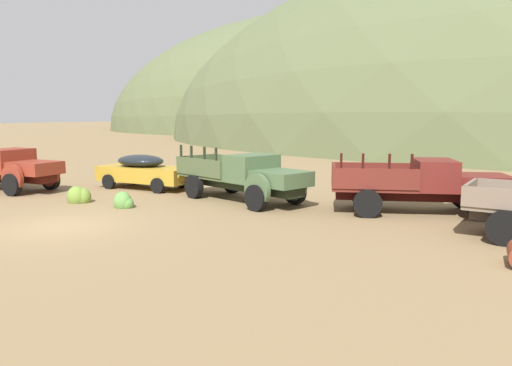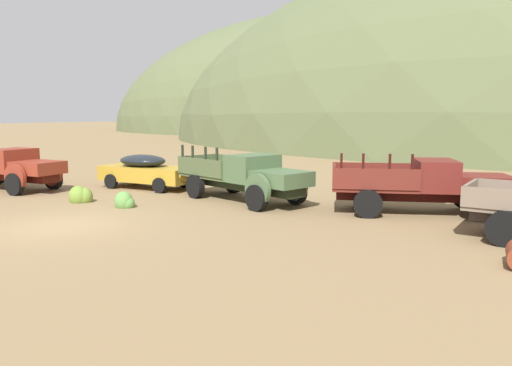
{
  "view_description": "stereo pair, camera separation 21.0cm",
  "coord_description": "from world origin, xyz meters",
  "px_view_note": "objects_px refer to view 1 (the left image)",
  "views": [
    {
      "loc": [
        12.43,
        -10.52,
        3.48
      ],
      "look_at": [
        4.65,
        4.19,
        1.16
      ],
      "focal_mm": 35.08,
      "sensor_mm": 36.0,
      "label": 1
    },
    {
      "loc": [
        12.62,
        -10.42,
        3.48
      ],
      "look_at": [
        4.65,
        4.19,
        1.16
      ],
      "focal_mm": 35.08,
      "sensor_mm": 36.0,
      "label": 2
    }
  ],
  "objects_px": {
    "truck_rust_red": "(8,168)",
    "car_mustard": "(148,171)",
    "truck_weathered_green": "(250,177)",
    "truck_oxblood": "(431,185)"
  },
  "relations": [
    {
      "from": "truck_rust_red",
      "to": "car_mustard",
      "type": "bearing_deg",
      "value": 31.36
    },
    {
      "from": "truck_rust_red",
      "to": "car_mustard",
      "type": "relative_size",
      "value": 1.33
    },
    {
      "from": "car_mustard",
      "to": "truck_weathered_green",
      "type": "height_order",
      "value": "truck_weathered_green"
    },
    {
      "from": "truck_rust_red",
      "to": "car_mustard",
      "type": "distance_m",
      "value": 6.26
    },
    {
      "from": "car_mustard",
      "to": "truck_rust_red",
      "type": "bearing_deg",
      "value": -147.91
    },
    {
      "from": "truck_rust_red",
      "to": "car_mustard",
      "type": "xyz_separation_m",
      "value": [
        5.27,
        3.39,
        -0.18
      ]
    },
    {
      "from": "truck_rust_red",
      "to": "car_mustard",
      "type": "height_order",
      "value": "truck_rust_red"
    },
    {
      "from": "truck_weathered_green",
      "to": "truck_oxblood",
      "type": "height_order",
      "value": "same"
    },
    {
      "from": "car_mustard",
      "to": "truck_oxblood",
      "type": "distance_m",
      "value": 12.56
    },
    {
      "from": "truck_weathered_green",
      "to": "truck_rust_red",
      "type": "bearing_deg",
      "value": -148.82
    }
  ]
}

